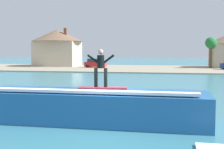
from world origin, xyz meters
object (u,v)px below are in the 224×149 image
(car_near_shore, at_px, (95,63))
(house_with_chimney, at_px, (57,45))
(surfer, at_px, (101,66))
(surfboard, at_px, (103,88))
(tree_tall_bare, at_px, (211,45))
(wave_crest, at_px, (92,106))

(car_near_shore, distance_m, house_with_chimney, 10.79)
(surfer, height_order, house_with_chimney, house_with_chimney)
(surfboard, height_order, tree_tall_bare, tree_tall_bare)
(surfboard, bearing_deg, house_with_chimney, 113.51)
(wave_crest, xyz_separation_m, surfboard, (0.53, -0.11, 0.88))
(car_near_shore, xyz_separation_m, tree_tall_bare, (21.27, 1.80, 3.52))
(surfer, relative_size, car_near_shore, 0.43)
(tree_tall_bare, bearing_deg, car_near_shore, -175.17)
(surfboard, bearing_deg, car_near_shore, 104.88)
(tree_tall_bare, bearing_deg, house_with_chimney, 175.23)
(house_with_chimney, bearing_deg, surfer, -66.60)
(wave_crest, height_order, tree_tall_bare, tree_tall_bare)
(wave_crest, distance_m, car_near_shore, 44.50)
(surfer, relative_size, house_with_chimney, 0.16)
(surfboard, xyz_separation_m, tree_tall_bare, (9.78, 45.04, 2.84))
(wave_crest, bearing_deg, house_with_chimney, 113.02)
(surfer, distance_m, car_near_shore, 44.76)
(wave_crest, xyz_separation_m, surfer, (0.43, -0.12, 1.87))
(surfer, distance_m, tree_tall_bare, 46.16)
(car_near_shore, bearing_deg, house_with_chimney, 154.75)
(surfer, xyz_separation_m, car_near_shore, (-11.39, 43.25, -1.68))
(house_with_chimney, distance_m, tree_tall_bare, 30.58)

